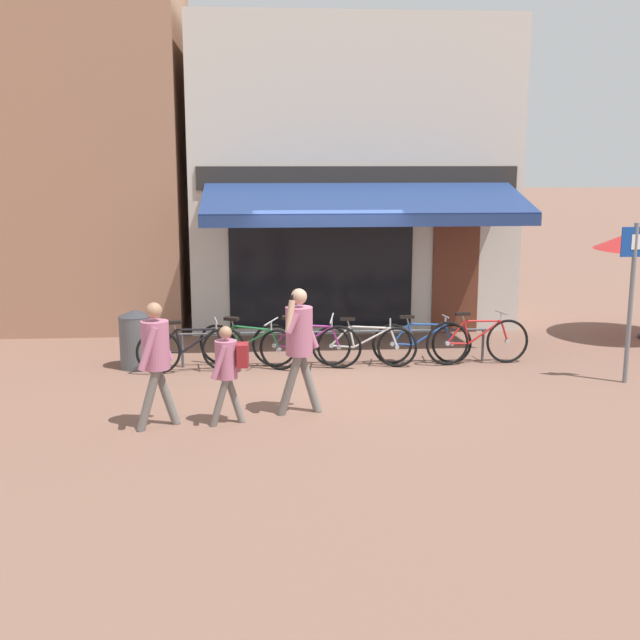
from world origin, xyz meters
name	(u,v)px	position (x,y,z in m)	size (l,w,h in m)	color
ground_plane	(334,374)	(0.00, 0.00, 0.00)	(160.00, 160.00, 0.00)	brown
shop_front	(349,176)	(0.72, 4.42, 2.98)	(6.36, 4.95, 5.98)	beige
bike_rack_rail	(335,335)	(0.06, 0.60, 0.49)	(5.08, 0.04, 0.57)	#47494F
bicycle_black	(191,349)	(-2.26, 0.28, 0.38)	(1.73, 0.52, 0.85)	black
bicycle_green	(248,345)	(-1.37, 0.52, 0.37)	(1.64, 0.85, 0.82)	black
bicycle_purple	(306,345)	(-0.42, 0.39, 0.39)	(1.78, 0.61, 0.89)	black
bicycle_silver	(364,345)	(0.52, 0.47, 0.36)	(1.74, 0.52, 0.82)	black
bicycle_blue	(422,342)	(1.50, 0.56, 0.36)	(1.67, 0.52, 0.83)	black
bicycle_red	(477,341)	(2.41, 0.46, 0.39)	(1.77, 0.52, 0.88)	black
pedestrian_adult	(299,337)	(-0.65, -1.94, 1.04)	(0.63, 0.52, 1.70)	slate
pedestrian_child	(229,364)	(-1.57, -2.33, 0.80)	(0.52, 0.44, 1.30)	slate
pedestrian_second_adult	(156,352)	(-2.47, -2.38, 0.98)	(0.54, 0.61, 1.62)	slate
litter_bin	(136,339)	(-3.16, 0.63, 0.48)	(0.54, 0.54, 0.96)	#515459
parking_sign	(632,286)	(4.36, -0.83, 1.48)	(0.44, 0.07, 2.42)	slate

